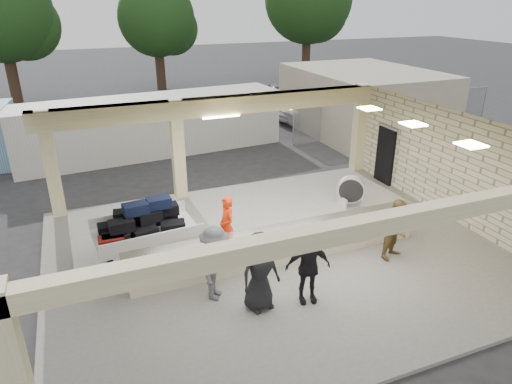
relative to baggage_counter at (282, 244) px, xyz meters
name	(u,v)px	position (x,y,z in m)	size (l,w,h in m)	color
ground	(274,254)	(0.00, 0.50, -0.59)	(120.00, 120.00, 0.00)	#272729
pavilion	(272,200)	(0.21, 1.16, 0.76)	(12.01, 10.00, 3.55)	slate
baggage_counter	(282,244)	(0.00, 0.00, 0.00)	(8.20, 0.58, 0.98)	beige
luggage_cart	(143,228)	(-3.33, 1.62, 0.36)	(2.84, 1.90, 1.58)	silver
drum_fan	(351,190)	(3.66, 2.39, 0.06)	(0.93, 0.77, 1.02)	silver
baggage_handler	(227,226)	(-1.22, 0.90, 0.35)	(0.61, 0.34, 1.68)	#FE350D
passenger_a	(398,229)	(2.93, -0.95, 0.35)	(0.82, 0.36, 1.68)	brown
passenger_b	(308,267)	(-0.20, -1.79, 0.41)	(1.05, 0.38, 1.78)	black
passenger_c	(215,263)	(-2.11, -0.89, 0.43)	(1.18, 0.42, 1.83)	#48484D
passenger_d	(260,271)	(-1.30, -1.61, 0.46)	(0.92, 0.38, 1.89)	black
car_white_a	(316,109)	(8.28, 13.25, 0.09)	(2.25, 4.74, 1.35)	silver
car_white_b	(356,98)	(12.11, 14.89, 0.11)	(1.65, 4.42, 1.40)	silver
car_dark	(282,99)	(7.43, 15.94, 0.20)	(1.68, 4.75, 1.58)	black
container_white	(153,125)	(-1.40, 10.86, 0.69)	(11.79, 2.36, 2.55)	silver
fence	(397,113)	(11.00, 9.50, 0.47)	(12.06, 0.06, 2.03)	gray
tree_left	(6,15)	(-7.68, 24.66, 5.00)	(6.60, 6.30, 9.00)	#382619
tree_mid	(160,21)	(2.32, 26.66, 4.38)	(6.00, 5.60, 8.00)	#382619
tree_right	(311,2)	(14.32, 25.66, 5.63)	(7.20, 7.00, 10.00)	#382619
adjacent_building	(363,101)	(9.50, 10.50, 1.01)	(6.00, 8.00, 3.20)	#B3A88E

